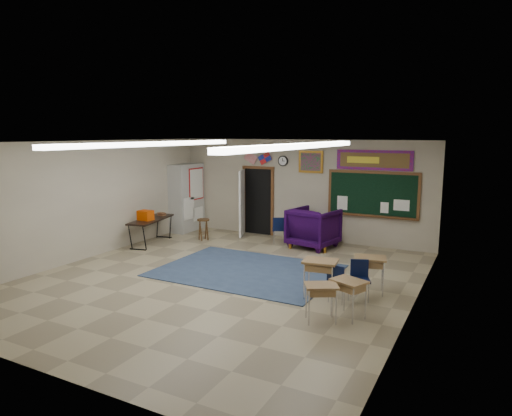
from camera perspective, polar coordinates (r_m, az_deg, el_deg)
The scene contains 25 objects.
floor at distance 10.21m, azimuth -4.31°, elevation -8.86°, with size 9.00×9.00×0.00m, color tan.
back_wall at distance 13.83m, azimuth 5.49°, elevation 2.30°, with size 8.00×0.04×3.00m, color #BBB197.
front_wall at distance 6.57m, azimuth -25.76°, elevation -6.47°, with size 8.00×0.04×3.00m, color #BBB197.
left_wall at distance 12.41m, azimuth -20.29°, elevation 0.96°, with size 0.04×9.00×3.00m, color #BBB197.
right_wall at distance 8.48m, azimuth 19.24°, elevation -2.65°, with size 0.04×9.00×3.00m, color #BBB197.
ceiling at distance 9.70m, azimuth -4.52°, elevation 8.22°, with size 8.00×9.00×0.04m, color beige.
area_rug at distance 10.77m, azimuth -1.13°, elevation -7.81°, with size 4.00×3.00×0.02m, color #354866.
fluorescent_strips at distance 9.70m, azimuth -4.52°, elevation 7.87°, with size 3.86×6.00×0.10m, color white, non-canonical shape.
doorway at distance 14.38m, azimuth -0.31°, elevation 0.84°, with size 1.10×0.89×2.16m.
chalkboard at distance 13.14m, azimuth 14.35°, elevation 1.52°, with size 2.55×0.14×1.30m.
bulletin_board at distance 13.05m, azimuth 14.53°, elevation 5.82°, with size 2.10×0.05×0.55m.
framed_art_print at distance 13.59m, azimuth 6.86°, elevation 5.75°, with size 0.75×0.05×0.65m.
wall_clock at distance 13.94m, azimuth 3.38°, elevation 5.89°, with size 0.32×0.05×0.32m.
wall_flags at distance 14.27m, azimuth 0.21°, elevation 6.51°, with size 1.16×0.06×0.70m, color red, non-canonical shape.
storage_cabinet at distance 15.12m, azimuth -8.64°, elevation 1.30°, with size 0.59×1.25×2.20m.
wingback_armchair at distance 12.94m, azimuth 7.21°, elevation -2.46°, with size 1.19×1.22×1.11m, color black.
student_chair_reading at distance 13.31m, azimuth 2.88°, elevation -2.76°, with size 0.40×0.40×0.79m, color black, non-canonical shape.
student_chair_desk_a at distance 8.92m, azimuth 10.32°, elevation -9.16°, with size 0.38×0.38×0.75m, color black, non-canonical shape.
student_chair_desk_b at distance 9.08m, azimuth 12.88°, elevation -8.88°, with size 0.38×0.38×0.77m, color black, non-canonical shape.
student_desk_front_left at distance 9.00m, azimuth 8.01°, elevation -8.57°, with size 0.70×0.57×0.77m.
student_desk_front_right at distance 9.52m, azimuth 14.02°, elevation -7.86°, with size 0.71×0.60×0.74m.
student_desk_back_left at distance 7.98m, azimuth 8.13°, elevation -11.42°, with size 0.68×0.63×0.66m.
student_desk_back_right at distance 8.22m, azimuth 11.50°, elevation -10.81°, with size 0.69×0.62×0.68m.
folding_table at distance 13.61m, azimuth -12.97°, elevation -2.70°, with size 0.95×1.87×1.02m.
wooden_stool at distance 13.80m, azimuth -6.59°, elevation -2.65°, with size 0.36×0.36×0.64m.
Camera 1 is at (5.14, -8.23, 3.18)m, focal length 32.00 mm.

